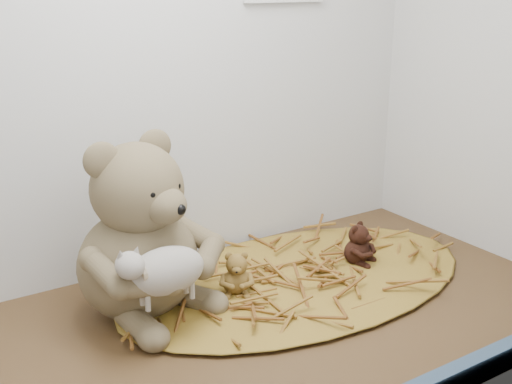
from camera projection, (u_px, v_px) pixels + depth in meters
alcove_shell at (197, 33)px, 93.22cm from camera, size 120.40×60.20×90.40cm
straw_bed at (300, 278)px, 116.86cm from camera, size 69.73×40.49×1.35cm
main_teddy at (137, 227)px, 102.15cm from camera, size 31.06×31.89×29.88cm
toy_lamb at (166, 271)px, 94.67cm from camera, size 15.65×9.55×10.11cm
mini_teddy_tan at (237, 271)px, 109.58cm from camera, size 8.43×8.55×7.47cm
mini_teddy_brown at (358, 242)px, 121.28cm from camera, size 8.93×9.07×7.97cm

